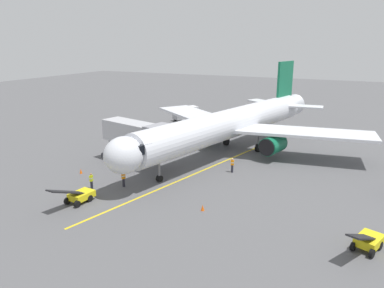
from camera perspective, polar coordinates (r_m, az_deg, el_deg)
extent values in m
plane|color=#565659|center=(49.14, 7.07, -1.69)|extent=(220.00, 220.00, 0.00)
cube|color=yellow|center=(44.47, 3.22, -3.45)|extent=(9.81, 38.89, 0.01)
cylinder|color=silver|center=(48.78, 5.98, 3.19)|extent=(11.83, 33.92, 3.80)
ellipsoid|color=silver|center=(35.49, -10.50, -1.70)|extent=(4.46, 4.75, 3.61)
cone|color=silver|center=(64.79, 15.10, 5.81)|extent=(4.04, 3.73, 3.42)
cube|color=black|center=(36.20, -8.86, -0.37)|extent=(3.52, 2.33, 0.90)
cube|color=silver|center=(48.27, 16.90, 1.74)|extent=(17.61, 7.56, 0.36)
cylinder|color=#146B47|center=(47.32, 12.44, -0.10)|extent=(3.05, 3.85, 2.30)
cylinder|color=black|center=(45.81, 11.43, -0.56)|extent=(2.09, 0.70, 2.10)
cube|color=silver|center=(56.75, 0.84, 4.41)|extent=(16.86, 14.20, 0.36)
cylinder|color=#146B47|center=(53.34, 1.31, 2.03)|extent=(3.05, 3.85, 2.30)
cylinder|color=black|center=(52.01, 0.12, 1.68)|extent=(2.09, 0.70, 2.10)
cube|color=#146B47|center=(61.58, 14.17, 8.96)|extent=(1.50, 4.75, 7.20)
cube|color=silver|center=(60.45, 16.59, 5.60)|extent=(6.56, 2.86, 0.24)
cube|color=silver|center=(63.15, 11.23, 6.36)|extent=(6.70, 5.42, 0.24)
cylinder|color=slate|center=(39.24, -5.11, -3.45)|extent=(0.24, 0.24, 2.77)
cylinder|color=black|center=(39.71, -5.06, -5.34)|extent=(0.60, 0.79, 0.70)
cylinder|color=slate|center=(50.48, 10.25, 0.92)|extent=(0.24, 0.24, 2.77)
cylinder|color=black|center=(50.84, 10.18, -0.59)|extent=(0.70, 1.18, 1.10)
cylinder|color=slate|center=(53.10, 5.36, 1.83)|extent=(0.24, 0.24, 2.77)
cylinder|color=black|center=(53.45, 5.33, 0.39)|extent=(0.70, 1.18, 1.10)
cube|color=#B7B7BC|center=(44.82, -8.90, 1.72)|extent=(9.36, 4.68, 2.50)
cube|color=gray|center=(41.66, -4.75, 0.80)|extent=(3.49, 3.78, 3.00)
cylinder|color=slate|center=(48.66, -12.35, 0.28)|extent=(0.70, 0.70, 3.90)
cube|color=#333338|center=(49.11, -12.24, -1.58)|extent=(2.00, 2.00, 0.60)
cylinder|color=#23232D|center=(38.84, -10.52, -5.89)|extent=(0.26, 0.26, 0.88)
cube|color=orange|center=(38.58, -10.57, -4.87)|extent=(0.42, 0.45, 0.60)
cube|color=silver|center=(38.58, -10.57, -4.87)|extent=(0.44, 0.47, 0.10)
sphere|color=brown|center=(38.44, -10.61, -4.28)|extent=(0.22, 0.22, 0.22)
cylinder|color=#23232D|center=(38.93, -15.26, -6.15)|extent=(0.26, 0.26, 0.88)
cube|color=#D8EA19|center=(38.67, -15.33, -5.13)|extent=(0.31, 0.42, 0.60)
cube|color=silver|center=(38.67, -15.33, -5.13)|extent=(0.32, 0.44, 0.10)
sphere|color=#9E7051|center=(38.53, -15.38, -4.54)|extent=(0.22, 0.22, 0.22)
cylinder|color=#23232D|center=(42.51, 6.23, -3.81)|extent=(0.26, 0.26, 0.88)
cube|color=orange|center=(42.27, 6.26, -2.87)|extent=(0.44, 0.35, 0.60)
cube|color=silver|center=(42.27, 6.26, -2.87)|extent=(0.46, 0.36, 0.10)
sphere|color=beige|center=(42.14, 6.28, -2.33)|extent=(0.22, 0.22, 0.22)
cube|color=yellow|center=(30.36, 25.71, -13.25)|extent=(2.16, 2.58, 0.60)
cube|color=black|center=(28.59, 24.78, -12.93)|extent=(2.12, 3.84, 1.61)
cylinder|color=black|center=(29.36, 26.06, -14.98)|extent=(0.45, 0.69, 0.64)
cylinder|color=black|center=(29.71, 23.64, -14.31)|extent=(0.45, 0.69, 0.64)
cylinder|color=black|center=(30.64, 27.04, -13.80)|extent=(0.45, 0.69, 0.64)
cylinder|color=black|center=(30.97, 24.72, -13.18)|extent=(0.45, 0.69, 0.64)
cube|color=#9E9EA3|center=(69.27, -2.07, 4.34)|extent=(2.53, 2.47, 1.20)
cube|color=black|center=(68.91, -2.59, 4.45)|extent=(1.50, 1.09, 0.70)
cube|color=silver|center=(70.10, -0.67, 4.90)|extent=(3.68, 4.10, 2.20)
cylinder|color=black|center=(68.71, -1.99, 3.74)|extent=(0.68, 0.84, 0.84)
cylinder|color=black|center=(69.84, -2.50, 3.93)|extent=(0.68, 0.84, 0.84)
cylinder|color=black|center=(70.25, 0.31, 4.01)|extent=(0.68, 0.84, 0.84)
cylinder|color=black|center=(71.35, -0.22, 4.19)|extent=(0.68, 0.84, 0.84)
cube|color=yellow|center=(36.27, -16.72, -7.59)|extent=(1.71, 2.34, 0.60)
cube|color=black|center=(34.98, -18.76, -7.05)|extent=(1.26, 3.82, 1.61)
cylinder|color=black|center=(35.24, -17.34, -8.87)|extent=(0.31, 0.66, 0.64)
cylinder|color=black|center=(36.16, -18.73, -8.35)|extent=(0.31, 0.66, 0.64)
cylinder|color=black|center=(36.15, -15.57, -8.09)|extent=(0.31, 0.66, 0.64)
cylinder|color=black|center=(37.05, -16.97, -7.62)|extent=(0.31, 0.66, 0.64)
cone|color=#F2590F|center=(46.36, -8.97, -2.47)|extent=(0.32, 0.32, 0.55)
cone|color=#F2590F|center=(33.14, 1.66, -9.81)|extent=(0.32, 0.32, 0.55)
cone|color=#F2590F|center=(43.82, -16.81, -4.04)|extent=(0.32, 0.32, 0.55)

